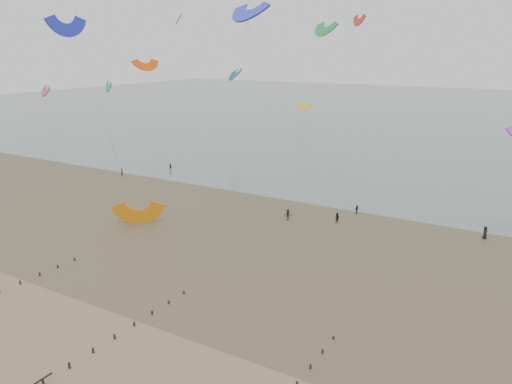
# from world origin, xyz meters

# --- Properties ---
(ground) EXTENTS (500.00, 500.00, 0.00)m
(ground) POSITION_xyz_m (0.00, 0.00, 0.00)
(ground) COLOR brown
(ground) RESTS_ON ground
(sea_and_shore) EXTENTS (500.00, 665.00, 0.03)m
(sea_and_shore) POSITION_xyz_m (-4.08, 34.40, 0.01)
(sea_and_shore) COLOR #475654
(sea_and_shore) RESTS_ON ground
(kitesurfer_lead) EXTENTS (0.79, 0.72, 1.82)m
(kitesurfer_lead) POSITION_xyz_m (-41.28, 47.82, 0.91)
(kitesurfer_lead) COLOR black
(kitesurfer_lead) RESTS_ON ground
(grounded_kite) EXTENTS (8.82, 8.59, 3.83)m
(grounded_kite) POSITION_xyz_m (-17.10, 27.30, 0.00)
(grounded_kite) COLOR orange
(grounded_kite) RESTS_ON ground
(kites_airborne) EXTENTS (247.06, 128.18, 42.99)m
(kites_airborne) POSITION_xyz_m (-15.66, 93.97, 20.83)
(kites_airborne) COLOR red
(kites_airborne) RESTS_ON ground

